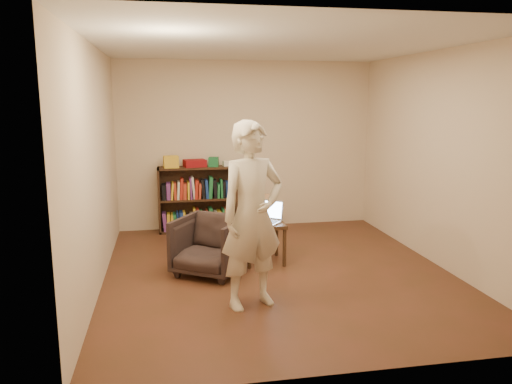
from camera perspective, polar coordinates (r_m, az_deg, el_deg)
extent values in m
plane|color=#412815|center=(5.98, 2.50, -9.14)|extent=(4.50, 4.50, 0.00)
plane|color=white|center=(5.66, 2.72, 16.48)|extent=(4.50, 4.50, 0.00)
plane|color=beige|center=(7.87, -1.10, 5.36)|extent=(4.00, 0.00, 4.00)
plane|color=beige|center=(5.58, -17.86, 2.68)|extent=(0.00, 4.50, 4.50)
plane|color=beige|center=(6.43, 20.29, 3.52)|extent=(0.00, 4.50, 4.50)
cube|color=black|center=(7.72, -11.00, -0.94)|extent=(0.03, 0.30, 1.00)
cube|color=black|center=(7.79, -2.36, -0.65)|extent=(0.03, 0.30, 1.00)
cube|color=black|center=(7.87, -6.73, -0.60)|extent=(1.20, 0.02, 1.00)
cube|color=black|center=(7.84, -6.58, -4.27)|extent=(1.20, 0.30, 0.03)
cube|color=black|center=(7.73, -6.66, -0.80)|extent=(1.14, 0.30, 0.03)
cube|color=black|center=(7.65, -6.74, 2.76)|extent=(1.20, 0.30, 0.03)
cube|color=gold|center=(7.59, -9.69, 3.42)|extent=(0.23, 0.18, 0.18)
cube|color=maroon|center=(7.66, -7.02, 3.28)|extent=(0.36, 0.29, 0.11)
cube|color=#1B6836|center=(7.66, -4.87, 3.46)|extent=(0.17, 0.17, 0.14)
cube|color=silver|center=(7.70, -3.42, 3.28)|extent=(0.11, 0.11, 0.08)
cube|color=tan|center=(7.52, 0.40, -0.66)|extent=(0.39, 0.39, 0.04)
cylinder|color=tan|center=(7.41, -0.56, -3.10)|extent=(0.04, 0.04, 0.53)
cylinder|color=tan|center=(7.47, 1.79, -2.99)|extent=(0.04, 0.04, 0.53)
cylinder|color=tan|center=(7.71, -0.96, -2.56)|extent=(0.04, 0.04, 0.53)
cylinder|color=tan|center=(7.76, 1.31, -2.46)|extent=(0.04, 0.04, 0.53)
imported|color=black|center=(5.86, -5.31, -6.10)|extent=(1.01, 1.02, 0.68)
cube|color=black|center=(6.21, 0.87, -3.67)|extent=(0.50, 0.50, 0.04)
cylinder|color=black|center=(6.03, -0.76, -6.62)|extent=(0.04, 0.04, 0.47)
cylinder|color=black|center=(6.12, 3.27, -6.39)|extent=(0.04, 0.04, 0.47)
cylinder|color=black|center=(6.44, -1.42, -5.49)|extent=(0.04, 0.04, 0.47)
cylinder|color=black|center=(6.52, 2.36, -5.30)|extent=(0.04, 0.04, 0.47)
cube|color=#B2B2B7|center=(6.18, 1.07, -3.43)|extent=(0.43, 0.41, 0.02)
cube|color=black|center=(6.18, 1.07, -3.33)|extent=(0.32, 0.29, 0.00)
cube|color=#B2B2B7|center=(6.28, 1.68, -1.99)|extent=(0.31, 0.26, 0.25)
cube|color=#ABC7F0|center=(6.28, 1.68, -1.99)|extent=(0.26, 0.22, 0.20)
imported|color=beige|center=(4.81, -0.44, -2.70)|extent=(0.78, 0.64, 1.83)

